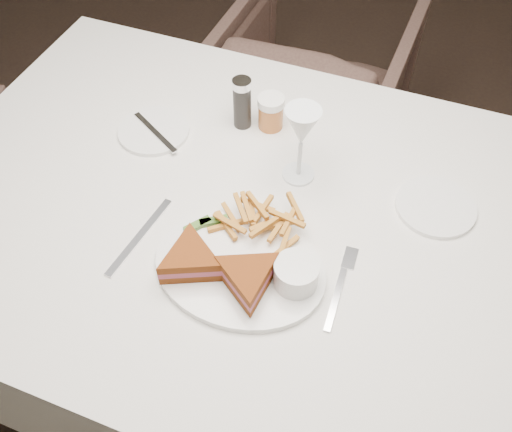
% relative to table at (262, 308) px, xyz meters
% --- Properties ---
extents(ground, '(5.00, 5.00, 0.00)m').
position_rel_table_xyz_m(ground, '(-0.33, 0.10, -0.38)').
color(ground, black).
rests_on(ground, ground).
extents(table, '(1.52, 1.08, 0.75)m').
position_rel_table_xyz_m(table, '(0.00, 0.00, 0.00)').
color(table, silver).
rests_on(table, ground).
extents(chair_far, '(0.69, 0.65, 0.65)m').
position_rel_table_xyz_m(chair_far, '(-0.08, 1.00, -0.05)').
color(chair_far, '#4C352E').
rests_on(chair_far, ground).
extents(table_setting, '(0.79, 0.60, 0.18)m').
position_rel_table_xyz_m(table_setting, '(0.00, -0.04, 0.41)').
color(table_setting, white).
rests_on(table_setting, table).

